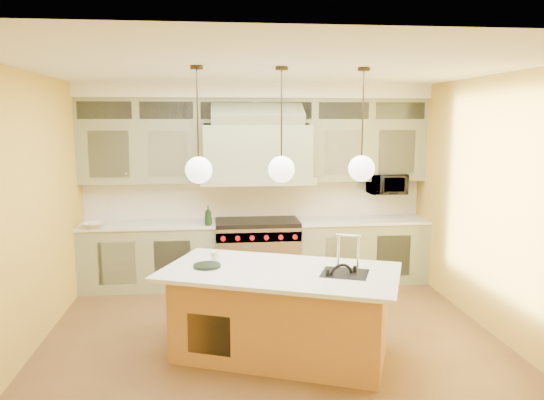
{
  "coord_description": "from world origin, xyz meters",
  "views": [
    {
      "loc": [
        -0.58,
        -5.36,
        2.4
      ],
      "look_at": [
        0.06,
        0.7,
        1.47
      ],
      "focal_mm": 35.0,
      "sensor_mm": 36.0,
      "label": 1
    }
  ],
  "objects": [
    {
      "name": "floor",
      "position": [
        0.0,
        0.0,
        0.0
      ],
      "size": [
        5.0,
        5.0,
        0.0
      ],
      "primitive_type": "plane",
      "color": "brown",
      "rests_on": "ground"
    },
    {
      "name": "ceiling",
      "position": [
        0.0,
        0.0,
        2.9
      ],
      "size": [
        5.0,
        5.0,
        0.0
      ],
      "primitive_type": "plane",
      "rotation": [
        3.14,
        0.0,
        0.0
      ],
      "color": "white",
      "rests_on": "wall_back"
    },
    {
      "name": "wall_back",
      "position": [
        0.0,
        2.5,
        1.45
      ],
      "size": [
        5.0,
        0.0,
        5.0
      ],
      "primitive_type": "plane",
      "rotation": [
        1.57,
        0.0,
        0.0
      ],
      "color": "gold",
      "rests_on": "ground"
    },
    {
      "name": "wall_front",
      "position": [
        0.0,
        -2.5,
        1.45
      ],
      "size": [
        5.0,
        0.0,
        5.0
      ],
      "primitive_type": "plane",
      "rotation": [
        -1.57,
        0.0,
        0.0
      ],
      "color": "gold",
      "rests_on": "ground"
    },
    {
      "name": "wall_left",
      "position": [
        -2.5,
        0.0,
        1.45
      ],
      "size": [
        0.0,
        5.0,
        5.0
      ],
      "primitive_type": "plane",
      "rotation": [
        1.57,
        0.0,
        1.57
      ],
      "color": "gold",
      "rests_on": "ground"
    },
    {
      "name": "wall_right",
      "position": [
        2.5,
        0.0,
        1.45
      ],
      "size": [
        0.0,
        5.0,
        5.0
      ],
      "primitive_type": "plane",
      "rotation": [
        1.57,
        0.0,
        -1.57
      ],
      "color": "gold",
      "rests_on": "ground"
    },
    {
      "name": "back_cabinetry",
      "position": [
        0.0,
        2.23,
        1.43
      ],
      "size": [
        5.0,
        0.77,
        2.9
      ],
      "color": "gray",
      "rests_on": "floor"
    },
    {
      "name": "range",
      "position": [
        0.0,
        2.14,
        0.49
      ],
      "size": [
        1.2,
        0.74,
        0.96
      ],
      "color": "silver",
      "rests_on": "floor"
    },
    {
      "name": "kitchen_island",
      "position": [
        0.06,
        -0.25,
        0.47
      ],
      "size": [
        2.61,
        2.0,
        1.35
      ],
      "rotation": [
        0.0,
        0.0,
        -0.38
      ],
      "color": "#A87D3B",
      "rests_on": "floor"
    },
    {
      "name": "counter_stool",
      "position": [
        0.64,
        -0.63,
        0.58
      ],
      "size": [
        0.45,
        0.45,
        1.03
      ],
      "rotation": [
        0.0,
        0.0,
        0.31
      ],
      "color": "black",
      "rests_on": "floor"
    },
    {
      "name": "microwave",
      "position": [
        1.95,
        2.25,
        1.45
      ],
      "size": [
        0.54,
        0.37,
        0.3
      ],
      "primitive_type": "imported",
      "color": "black",
      "rests_on": "back_cabinetry"
    },
    {
      "name": "oil_bottle_a",
      "position": [
        -0.7,
        1.93,
        1.08
      ],
      "size": [
        0.11,
        0.11,
        0.27
      ],
      "primitive_type": "imported",
      "rotation": [
        0.0,
        0.0,
        -0.02
      ],
      "color": "black",
      "rests_on": "back_cabinetry"
    },
    {
      "name": "oil_bottle_b",
      "position": [
        -0.7,
        2.02,
        1.03
      ],
      "size": [
        0.08,
        0.08,
        0.18
      ],
      "primitive_type": "imported",
      "rotation": [
        0.0,
        0.0,
        -0.01
      ],
      "color": "black",
      "rests_on": "back_cabinetry"
    },
    {
      "name": "fruit_bowl",
      "position": [
        -2.24,
        1.92,
        0.98
      ],
      "size": [
        0.33,
        0.33,
        0.08
      ],
      "primitive_type": "imported",
      "rotation": [
        0.0,
        0.0,
        0.07
      ],
      "color": "silver",
      "rests_on": "back_cabinetry"
    },
    {
      "name": "cup",
      "position": [
        -0.61,
        0.12,
        0.97
      ],
      "size": [
        0.12,
        0.12,
        0.1
      ],
      "primitive_type": "imported",
      "rotation": [
        0.0,
        0.0,
        -0.16
      ],
      "color": "white",
      "rests_on": "kitchen_island"
    },
    {
      "name": "pendant_left",
      "position": [
        -0.75,
        -0.25,
        1.95
      ],
      "size": [
        0.26,
        0.26,
        1.11
      ],
      "color": "#2D2319",
      "rests_on": "ceiling"
    },
    {
      "name": "pendant_center",
      "position": [
        0.05,
        -0.25,
        1.95
      ],
      "size": [
        0.26,
        0.26,
        1.11
      ],
      "color": "#2D2319",
      "rests_on": "ceiling"
    },
    {
      "name": "pendant_right",
      "position": [
        0.85,
        -0.25,
        1.95
      ],
      "size": [
        0.26,
        0.26,
        1.11
      ],
      "color": "#2D2319",
      "rests_on": "ceiling"
    }
  ]
}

